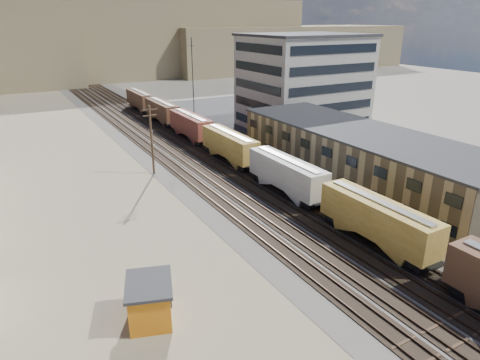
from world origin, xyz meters
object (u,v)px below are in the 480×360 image
parked_car_blue (359,143)px  maintenance_shed (150,301)px  freight_train (255,157)px  utility_pole_north (152,139)px

parked_car_blue → maintenance_shed: bearing=165.1°
maintenance_shed → parked_car_blue: maintenance_shed is taller
freight_train → maintenance_shed: size_ratio=23.13×
freight_train → maintenance_shed: (-23.12, -22.71, -1.17)m
utility_pole_north → maintenance_shed: size_ratio=1.93×
maintenance_shed → parked_car_blue: bearing=29.4°
utility_pole_north → parked_car_blue: bearing=-7.1°
freight_train → utility_pole_north: utility_pole_north is taller
freight_train → parked_car_blue: size_ratio=24.67×
freight_train → parked_car_blue: (23.60, 3.57, -2.12)m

